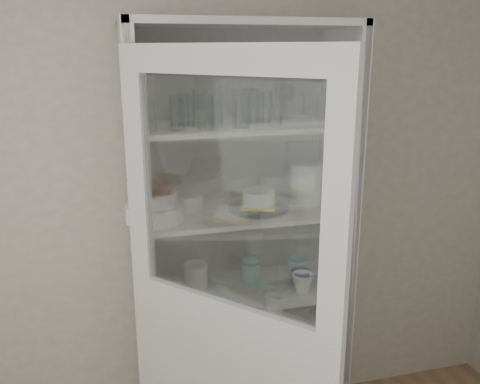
{
  "coord_description": "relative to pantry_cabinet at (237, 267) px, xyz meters",
  "views": [
    {
      "loc": [
        -0.38,
        -0.9,
        1.98
      ],
      "look_at": [
        0.2,
        1.27,
        1.34
      ],
      "focal_mm": 38.0,
      "sensor_mm": 36.0,
      "label": 1
    }
  ],
  "objects": [
    {
      "name": "plate_stack_front",
      "position": [
        -0.4,
        -0.12,
        0.36
      ],
      "size": [
        0.25,
        0.25,
        0.07
      ],
      "primitive_type": "cylinder",
      "color": "white",
      "rests_on": "shelf_plates"
    },
    {
      "name": "goblet_0",
      "position": [
        -0.24,
        0.01,
        0.8
      ],
      "size": [
        0.07,
        0.07,
        0.16
      ],
      "primitive_type": null,
      "color": "silver",
      "rests_on": "shelf_glass"
    },
    {
      "name": "pantry_cabinet",
      "position": [
        0.0,
        0.0,
        0.0
      ],
      "size": [
        1.0,
        0.45,
        2.1
      ],
      "color": "#B4B4AE",
      "rests_on": "floor"
    },
    {
      "name": "goblet_1",
      "position": [
        0.07,
        0.02,
        0.8
      ],
      "size": [
        0.07,
        0.07,
        0.17
      ],
      "primitive_type": null,
      "color": "silver",
      "rests_on": "shelf_glass"
    },
    {
      "name": "tumbler_8",
      "position": [
        -0.21,
        -0.09,
        0.79
      ],
      "size": [
        0.09,
        0.09,
        0.14
      ],
      "primitive_type": "cylinder",
      "rotation": [
        0.0,
        0.0,
        -0.27
      ],
      "color": "silver",
      "rests_on": "shelf_glass"
    },
    {
      "name": "mug_teal",
      "position": [
        0.31,
        -0.02,
        -0.03
      ],
      "size": [
        0.13,
        0.13,
        0.1
      ],
      "primitive_type": "imported",
      "rotation": [
        0.0,
        0.0,
        -0.23
      ],
      "color": "#207971",
      "rests_on": "shelf_mugs"
    },
    {
      "name": "teal_jar",
      "position": [
        0.07,
        -0.01,
        -0.02
      ],
      "size": [
        0.1,
        0.1,
        0.12
      ],
      "color": "#207971",
      "rests_on": "shelf_mugs"
    },
    {
      "name": "tin_box",
      "position": [
        0.34,
        -0.05,
        -0.45
      ],
      "size": [
        0.24,
        0.19,
        0.06
      ],
      "primitive_type": "cube",
      "rotation": [
        0.0,
        0.0,
        0.22
      ],
      "color": "#9C9C9D",
      "rests_on": "shelf_bot"
    },
    {
      "name": "goblet_2",
      "position": [
        0.25,
        0.02,
        0.81
      ],
      "size": [
        0.08,
        0.08,
        0.17
      ],
      "primitive_type": null,
      "color": "silver",
      "rests_on": "shelf_glass"
    },
    {
      "name": "measuring_cups",
      "position": [
        -0.36,
        -0.14,
        -0.06
      ],
      "size": [
        0.1,
        0.1,
        0.04
      ],
      "primitive_type": "cylinder",
      "color": "silver",
      "rests_on": "shelf_mugs"
    },
    {
      "name": "grey_bowl_stack",
      "position": [
        0.33,
        -0.06,
        0.42
      ],
      "size": [
        0.15,
        0.15,
        0.2
      ],
      "primitive_type": "cylinder",
      "color": "silver",
      "rests_on": "shelf_plates"
    },
    {
      "name": "tumbler_3",
      "position": [
        -0.02,
        -0.19,
        0.78
      ],
      "size": [
        0.08,
        0.08,
        0.13
      ],
      "primitive_type": "cylinder",
      "rotation": [
        0.0,
        0.0,
        -0.29
      ],
      "color": "silver",
      "rests_on": "shelf_glass"
    },
    {
      "name": "plate_stack_back",
      "position": [
        -0.27,
        0.04,
        0.36
      ],
      "size": [
        0.23,
        0.23,
        0.07
      ],
      "primitive_type": "cylinder",
      "color": "white",
      "rests_on": "shelf_plates"
    },
    {
      "name": "wall_back",
      "position": [
        -0.2,
        0.16,
        0.36
      ],
      "size": [
        3.6,
        0.02,
        2.6
      ],
      "primitive_type": "cube",
      "color": "#ABA398",
      "rests_on": "ground"
    },
    {
      "name": "cream_dish",
      "position": [
        -0.03,
        -0.1,
        -0.44
      ],
      "size": [
        0.23,
        0.23,
        0.07
      ],
      "primitive_type": "imported",
      "rotation": [
        0.0,
        0.0,
        -0.02
      ],
      "color": "silver",
      "rests_on": "shelf_bot"
    },
    {
      "name": "tumbler_2",
      "position": [
        -0.19,
        -0.22,
        0.79
      ],
      "size": [
        0.07,
        0.07,
        0.14
      ],
      "primitive_type": "cylinder",
      "rotation": [
        0.0,
        0.0,
        -0.02
      ],
      "color": "silver",
      "rests_on": "shelf_glass"
    },
    {
      "name": "terracotta_bowl",
      "position": [
        -0.4,
        -0.12,
        0.48
      ],
      "size": [
        0.25,
        0.25,
        0.06
      ],
      "primitive_type": "imported",
      "rotation": [
        0.0,
        0.0,
        0.08
      ],
      "color": "#572311",
      "rests_on": "cream_bowl"
    },
    {
      "name": "tumbler_1",
      "position": [
        -0.3,
        -0.19,
        0.78
      ],
      "size": [
        0.08,
        0.08,
        0.13
      ],
      "primitive_type": "cylinder",
      "rotation": [
        0.0,
        0.0,
        0.27
      ],
      "color": "silver",
      "rests_on": "shelf_glass"
    },
    {
      "name": "glass_platter",
      "position": [
        0.08,
        -0.09,
        0.33
      ],
      "size": [
        0.34,
        0.34,
        0.02
      ],
      "primitive_type": "cylinder",
      "rotation": [
        0.0,
        0.0,
        0.2
      ],
      "color": "silver",
      "rests_on": "shelf_plates"
    },
    {
      "name": "tumbler_6",
      "position": [
        0.41,
        -0.22,
        0.79
      ],
      "size": [
        0.09,
        0.09,
        0.15
      ],
      "primitive_type": "cylinder",
      "rotation": [
        0.0,
        0.0,
        0.24
      ],
      "color": "silver",
      "rests_on": "shelf_glass"
    },
    {
      "name": "tumbler_4",
      "position": [
        -0.03,
        -0.18,
        0.79
      ],
      "size": [
        0.1,
        0.1,
        0.15
      ],
      "primitive_type": "cylinder",
      "rotation": [
        0.0,
        0.0,
        -0.42
      ],
      "color": "silver",
      "rests_on": "shelf_glass"
    },
    {
      "name": "tumbler_9",
      "position": [
        -0.24,
        -0.06,
        0.8
      ],
      "size": [
        0.1,
        0.1,
        0.15
      ],
      "primitive_type": "cylinder",
      "rotation": [
        0.0,
        0.0,
        -0.42
      ],
      "color": "silver",
      "rests_on": "shelf_glass"
    },
    {
      "name": "goblet_3",
      "position": [
        0.24,
        0.05,
        0.81
      ],
      "size": [
        0.08,
        0.08,
        0.18
      ],
      "primitive_type": null,
      "color": "silver",
      "rests_on": "shelf_glass"
    },
    {
      "name": "mug_white",
      "position": [
        0.28,
        -0.19,
        -0.03
      ],
      "size": [
        0.13,
        0.13,
        0.09
      ],
      "primitive_type": "imported",
      "rotation": [
        0.0,
        0.0,
        -0.36
      ],
      "color": "white",
      "rests_on": "shelf_mugs"
    },
    {
      "name": "tumbler_13",
      "position": [
        0.4,
        -0.08,
        0.79
      ],
      "size": [
        0.07,
        0.07,
        0.15
      ],
      "primitive_type": "cylinder",
      "color": "silver",
      "rests_on": "shelf_glass"
    },
    {
      "name": "white_canister",
      "position": [
        -0.21,
        -0.03,
        -0.01
      ],
      "size": [
        0.15,
        0.15,
        0.13
      ],
      "primitive_type": "cylinder",
      "rotation": [
        0.0,
        0.0,
        0.41
      ],
      "color": "white",
      "rests_on": "shelf_mugs"
    },
    {
      "name": "white_ramekin",
      "position": [
        0.08,
        -0.09,
        0.38
      ],
      "size": [
        0.17,
        0.17,
        0.07
      ],
      "primitive_type": "cylinder",
      "rotation": [
        0.0,
        0.0,
        0.14
      ],
      "color": "white",
      "rests_on": "yellow_trivet"
    },
    {
      "name": "mug_blue",
      "position": [
        0.29,
        -0.13,
        -0.04
      ],
      "size": [
        0.11,
        0.11,
        0.09
      ],
      "primitive_type": "imported",
      "rotation": [
        0.0,
        0.0,
        0.04
      ],
      "color": "navy",
      "rests_on": "shelf_mugs"
    },
    {
      "name": "tumbler_12",
      "position": [
        -0.15,
        -0.2,
        0.8
      ],
      "size": [
        0.08,
        0.08,
        0.15
      ],
      "primitive_type": "cylinder",
      "color": "silver",
      "rests_on": "shelf_glass"
    },
    {
      "name": "yellow_trivet",
      "position": [
        0.08,
        -0.09,
        0.34
      ],
      "size": [
        0.2,
        0.2,
        0.01
      ],
      "primitive_type": "cube",
      "rotation": [
        0.0,
        0.0,
        -0.36
      ],
      "color": "yellow",
      "rests_on": "glass_platter"
    },
    {
      "name": "tumbler_10",
      "position": [
        0.07,
        -0.08,
        0.79
      ],
      "size": [
        0.07,
        0.07,
        0.13
      ],
      "primitive_type": "cylinder",
      "rotation": [
        0.0,
        0.0,
        0.03
      ],
      "color": "silver",
      "rests_on": "shelf_glass"
    },
    {
      "name": "cream_bowl",
      "position": [
        -0.4,
        -0.12,
        0.42
      ],
      "size": [
        0.21,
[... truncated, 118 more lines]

